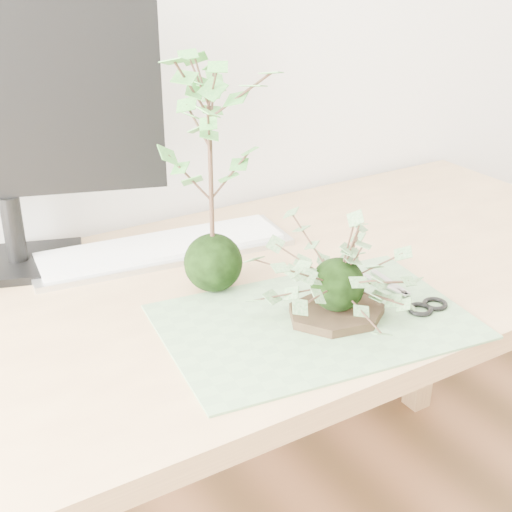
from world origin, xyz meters
The scene contains 7 objects.
desk centered at (0.06, 1.23, 0.65)m, with size 1.60×0.70×0.74m.
cutting_mat centered at (0.06, 1.06, 0.74)m, with size 0.48×0.32×0.00m, color #63885D.
stone_dish centered at (0.10, 1.05, 0.75)m, with size 0.16×0.16×0.01m, color black.
ivy_kokedama centered at (0.10, 1.05, 0.84)m, with size 0.29×0.29×0.17m.
maple_kokedama centered at (-0.02, 1.25, 1.03)m, with size 0.30×0.30×0.42m.
keyboard centered at (-0.04, 1.43, 0.75)m, with size 0.51×0.21×0.02m.
scissors centered at (0.24, 1.02, 0.75)m, with size 0.08×0.17×0.01m.
Camera 1 is at (-0.53, 0.27, 1.32)m, focal length 50.00 mm.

